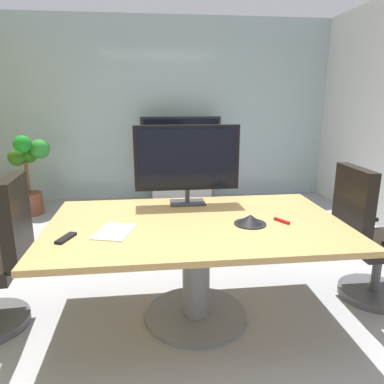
{
  "coord_description": "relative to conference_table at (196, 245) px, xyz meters",
  "views": [
    {
      "loc": [
        -0.26,
        -2.54,
        1.61
      ],
      "look_at": [
        0.06,
        0.1,
        0.9
      ],
      "focal_mm": 34.0,
      "sensor_mm": 36.0,
      "label": 1
    }
  ],
  "objects": [
    {
      "name": "whiteboard_marker",
      "position": [
        0.59,
        -0.08,
        0.19
      ],
      "size": [
        0.08,
        0.12,
        0.02
      ],
      "primitive_type": "cube",
      "rotation": [
        0.0,
        0.0,
        -1.05
      ],
      "color": "red",
      "rests_on": "conference_table"
    },
    {
      "name": "wall_display_unit",
      "position": [
        0.17,
        3.09,
        -0.14
      ],
      "size": [
        1.2,
        0.36,
        1.31
      ],
      "color": "#B7BABC",
      "rests_on": "ground"
    },
    {
      "name": "office_chair_right",
      "position": [
        1.4,
        0.11,
        -0.12
      ],
      "size": [
        0.6,
        0.57,
        1.09
      ],
      "rotation": [
        0.0,
        0.0,
        1.56
      ],
      "color": "#4C4C51",
      "rests_on": "ground"
    },
    {
      "name": "conference_table",
      "position": [
        0.0,
        0.0,
        0.0
      ],
      "size": [
        2.05,
        1.26,
        0.75
      ],
      "color": "#B2894C",
      "rests_on": "ground"
    },
    {
      "name": "ground_plane",
      "position": [
        -0.06,
        0.15,
        -0.58
      ],
      "size": [
        7.6,
        7.6,
        0.0
      ],
      "primitive_type": "plane",
      "color": "#99999E"
    },
    {
      "name": "tv_monitor",
      "position": [
        -0.01,
        0.46,
        0.53
      ],
      "size": [
        0.84,
        0.18,
        0.64
      ],
      "color": "#333338",
      "rests_on": "conference_table"
    },
    {
      "name": "wall_back_glass_partition",
      "position": [
        -0.06,
        3.45,
        0.8
      ],
      "size": [
        5.29,
        0.1,
        2.76
      ],
      "primitive_type": "cube",
      "color": "#9EB2B7",
      "rests_on": "ground"
    },
    {
      "name": "paper_notepad",
      "position": [
        -0.55,
        -0.14,
        0.18
      ],
      "size": [
        0.29,
        0.35,
        0.01
      ],
      "primitive_type": "cube",
      "rotation": [
        0.0,
        0.0,
        -0.29
      ],
      "color": "white",
      "rests_on": "conference_table"
    },
    {
      "name": "conference_phone",
      "position": [
        0.36,
        -0.1,
        0.21
      ],
      "size": [
        0.22,
        0.22,
        0.07
      ],
      "color": "black",
      "rests_on": "conference_table"
    },
    {
      "name": "potted_plant",
      "position": [
        -1.96,
        2.72,
        0.04
      ],
      "size": [
        0.55,
        0.48,
        1.11
      ],
      "color": "brown",
      "rests_on": "ground"
    },
    {
      "name": "remote_control",
      "position": [
        -0.84,
        -0.22,
        0.18
      ],
      "size": [
        0.11,
        0.18,
        0.02
      ],
      "primitive_type": "cube",
      "rotation": [
        0.0,
        0.0,
        -0.37
      ],
      "color": "black",
      "rests_on": "conference_table"
    }
  ]
}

